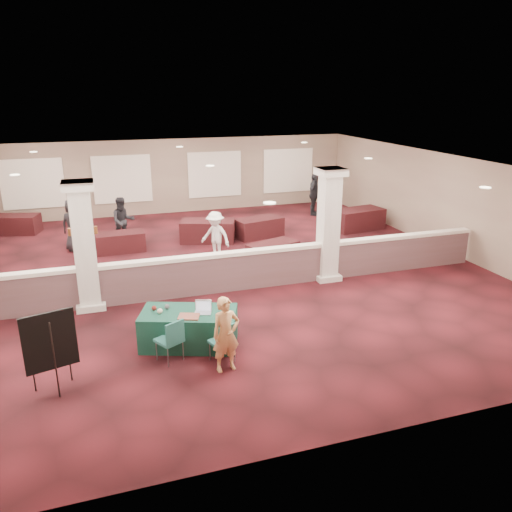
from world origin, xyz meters
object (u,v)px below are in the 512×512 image
object	(u,v)px
far_table_front_left	(120,242)
far_table_front_right	(358,219)
woman	(226,334)
easel_board	(50,342)
attendee_c	(314,194)
far_table_front_center	(273,253)
attendee_d	(74,225)
conf_chair_side	(172,337)
far_table_back_center	(208,231)
conf_chair_main	(224,340)
attendee_a	(123,221)
far_table_back_right	(259,227)
far_table_back_left	(15,224)
attendee_b	(216,236)
near_table	(189,328)

from	to	relation	value
far_table_front_left	far_table_front_right	xyz separation A→B (m)	(9.00, 0.02, 0.08)
far_table_front_right	woman	bearing A→B (deg)	-131.83
easel_board	attendee_c	distance (m)	14.67
far_table_front_center	attendee_d	distance (m)	6.75
conf_chair_side	far_table_back_center	distance (m)	8.35
conf_chair_main	attendee_a	distance (m)	8.99
easel_board	far_table_back_right	world-z (taller)	easel_board
conf_chair_side	easel_board	bearing A→B (deg)	160.86
attendee_c	easel_board	bearing A→B (deg)	178.16
far_table_back_right	attendee_d	xyz separation A→B (m)	(-6.42, 0.30, 0.55)
far_table_back_left	far_table_back_center	distance (m)	7.49
woman	attendee_a	xyz separation A→B (m)	(-1.31, 9.14, 0.08)
woman	far_table_back_right	size ratio (longest dim) A/B	0.88
conf_chair_side	far_table_back_right	xyz separation A→B (m)	(4.46, 7.96, -0.19)
far_table_front_center	attendee_a	xyz separation A→B (m)	(-4.31, 3.46, 0.52)
far_table_back_left	attendee_d	xyz separation A→B (m)	(2.23, -3.00, 0.55)
easel_board	attendee_b	size ratio (longest dim) A/B	0.99
near_table	attendee_b	world-z (taller)	attendee_b
attendee_c	far_table_back_right	bearing A→B (deg)	167.29
conf_chair_main	far_table_back_right	size ratio (longest dim) A/B	0.50
far_table_front_left	easel_board	bearing A→B (deg)	-101.43
far_table_back_center	far_table_front_left	bearing A→B (deg)	-175.97
conf_chair_side	attendee_d	world-z (taller)	attendee_d
easel_board	attendee_c	world-z (taller)	attendee_c
near_table	attendee_b	size ratio (longest dim) A/B	1.27
near_table	easel_board	world-z (taller)	easel_board
far_table_back_center	attendee_d	distance (m)	4.53
conf_chair_side	far_table_back_center	bearing A→B (deg)	43.48
far_table_front_right	far_table_front_left	bearing A→B (deg)	-179.90
conf_chair_side	easel_board	size ratio (longest dim) A/B	0.59
far_table_back_center	attendee_d	size ratio (longest dim) A/B	1.06
attendee_b	attendee_c	world-z (taller)	attendee_c
far_table_back_right	far_table_front_center	bearing A→B (deg)	-99.78
easel_board	far_table_back_left	xyz separation A→B (m)	(-2.01, 11.63, -0.64)
far_table_front_right	attendee_d	xyz separation A→B (m)	(-10.42, 0.50, 0.50)
conf_chair_side	far_table_front_left	world-z (taller)	conf_chair_side
near_table	far_table_back_right	size ratio (longest dim) A/B	1.16
far_table_back_center	far_table_back_right	bearing A→B (deg)	0.00
far_table_front_center	attendee_d	size ratio (longest dim) A/B	0.89
far_table_front_left	conf_chair_main	bearing A→B (deg)	-79.33
woman	far_table_front_center	world-z (taller)	woman
far_table_front_left	far_table_back_center	xyz separation A→B (m)	(3.07, 0.22, 0.06)
conf_chair_side	far_table_back_center	size ratio (longest dim) A/B	0.48
attendee_a	far_table_back_right	bearing A→B (deg)	-14.62
near_table	far_table_front_left	size ratio (longest dim) A/B	1.25
far_table_back_center	attendee_a	distance (m)	2.97
far_table_front_center	far_table_back_center	bearing A→B (deg)	116.25
attendee_a	far_table_back_center	bearing A→B (deg)	-18.97
easel_board	attendee_d	size ratio (longest dim) A/B	0.87
far_table_front_left	attendee_c	xyz separation A→B (m)	(8.31, 2.66, 0.59)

